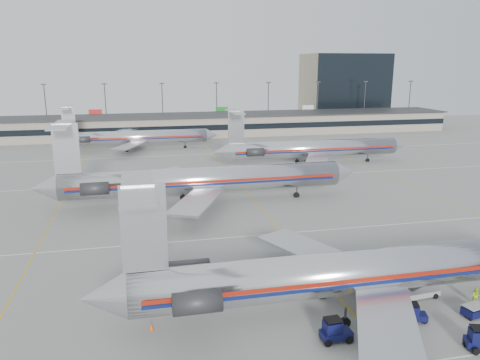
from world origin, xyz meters
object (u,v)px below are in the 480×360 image
object	(u,v)px
jet_second_row	(198,180)
belt_loader	(421,291)
tug_center	(412,313)
jet_foreground	(357,271)

from	to	relation	value
jet_second_row	belt_loader	bearing A→B (deg)	-64.84
jet_second_row	belt_loader	xyz separation A→B (m)	(16.28, -34.66, -3.22)
tug_center	jet_second_row	bearing A→B (deg)	125.54
tug_center	jet_foreground	bearing A→B (deg)	157.77
belt_loader	tug_center	bearing A→B (deg)	-136.21
jet_second_row	tug_center	distance (m)	40.63
jet_foreground	tug_center	world-z (taller)	jet_foreground
jet_second_row	tug_center	xyz separation A→B (m)	(13.07, -38.35, -3.03)
jet_second_row	jet_foreground	bearing A→B (deg)	-75.23
tug_center	belt_loader	world-z (taller)	belt_loader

